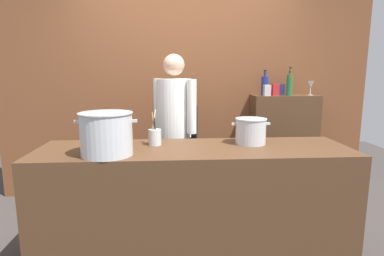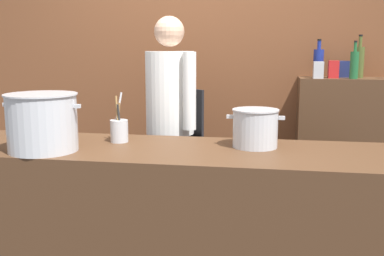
# 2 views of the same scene
# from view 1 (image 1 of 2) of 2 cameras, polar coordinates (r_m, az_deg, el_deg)

# --- Properties ---
(ground_plane) EXTENTS (8.00, 8.00, 0.00)m
(ground_plane) POSITION_cam_1_polar(r_m,az_deg,el_deg) (2.84, 0.46, -21.48)
(ground_plane) COLOR #383330
(brick_back_panel) EXTENTS (4.40, 0.10, 3.00)m
(brick_back_panel) POSITION_cam_1_polar(r_m,az_deg,el_deg) (3.82, -1.12, 10.27)
(brick_back_panel) COLOR brown
(brick_back_panel) RESTS_ON ground_plane
(prep_counter) EXTENTS (2.45, 0.70, 0.90)m
(prep_counter) POSITION_cam_1_polar(r_m,az_deg,el_deg) (2.64, 0.47, -13.12)
(prep_counter) COLOR #472D1C
(prep_counter) RESTS_ON ground_plane
(bar_cabinet) EXTENTS (0.76, 0.32, 1.22)m
(bar_cabinet) POSITION_cam_1_polar(r_m,az_deg,el_deg) (3.94, 15.96, -3.17)
(bar_cabinet) COLOR #472D1C
(bar_cabinet) RESTS_ON ground_plane
(chef) EXTENTS (0.45, 0.43, 1.66)m
(chef) POSITION_cam_1_polar(r_m,az_deg,el_deg) (3.20, -3.13, 0.67)
(chef) COLOR black
(chef) RESTS_ON ground_plane
(stockpot_large) EXTENTS (0.44, 0.38, 0.31)m
(stockpot_large) POSITION_cam_1_polar(r_m,az_deg,el_deg) (2.33, -15.14, -1.02)
(stockpot_large) COLOR #B7BABF
(stockpot_large) RESTS_ON prep_counter
(stockpot_small) EXTENTS (0.32, 0.26, 0.21)m
(stockpot_small) POSITION_cam_1_polar(r_m,az_deg,el_deg) (2.66, 10.52, -0.54)
(stockpot_small) COLOR #B7BABF
(stockpot_small) RESTS_ON prep_counter
(utensil_crock) EXTENTS (0.10, 0.10, 0.29)m
(utensil_crock) POSITION_cam_1_polar(r_m,az_deg,el_deg) (2.59, -6.72, -1.51)
(utensil_crock) COLOR #B7BABF
(utensil_crock) RESTS_ON prep_counter
(wine_bottle_green) EXTENTS (0.06, 0.06, 0.27)m
(wine_bottle_green) POSITION_cam_1_polar(r_m,az_deg,el_deg) (3.75, 17.05, 7.16)
(wine_bottle_green) COLOR #1E592D
(wine_bottle_green) RESTS_ON bar_cabinet
(wine_bottle_olive) EXTENTS (0.07, 0.07, 0.32)m
(wine_bottle_olive) POSITION_cam_1_polar(r_m,az_deg,el_deg) (3.89, 17.17, 7.51)
(wine_bottle_olive) COLOR #475123
(wine_bottle_olive) RESTS_ON bar_cabinet
(wine_bottle_cobalt) EXTENTS (0.08, 0.08, 0.29)m
(wine_bottle_cobalt) POSITION_cam_1_polar(r_m,az_deg,el_deg) (3.79, 12.94, 7.49)
(wine_bottle_cobalt) COLOR navy
(wine_bottle_cobalt) RESTS_ON bar_cabinet
(wine_glass_tall) EXTENTS (0.06, 0.06, 0.16)m
(wine_glass_tall) POSITION_cam_1_polar(r_m,az_deg,el_deg) (3.91, 20.57, 7.22)
(wine_glass_tall) COLOR silver
(wine_glass_tall) RESTS_ON bar_cabinet
(spice_tin_silver) EXTENTS (0.07, 0.07, 0.12)m
(spice_tin_silver) POSITION_cam_1_polar(r_m,az_deg,el_deg) (3.67, 13.34, 6.60)
(spice_tin_silver) COLOR #B2B2B7
(spice_tin_silver) RESTS_ON bar_cabinet
(spice_tin_navy) EXTENTS (0.09, 0.09, 0.12)m
(spice_tin_navy) POSITION_cam_1_polar(r_m,az_deg,el_deg) (3.90, 15.49, 6.71)
(spice_tin_navy) COLOR navy
(spice_tin_navy) RESTS_ON bar_cabinet
(spice_tin_red) EXTENTS (0.07, 0.07, 0.13)m
(spice_tin_red) POSITION_cam_1_polar(r_m,az_deg,el_deg) (3.76, 14.74, 6.67)
(spice_tin_red) COLOR red
(spice_tin_red) RESTS_ON bar_cabinet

